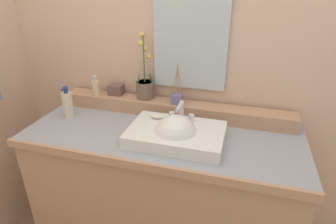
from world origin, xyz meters
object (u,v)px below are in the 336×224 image
reed_diffuser (177,98)px  lotion_bottle (68,104)px  soap_dispenser (96,87)px  sink_basin (176,135)px  potted_plant (145,85)px  trinket_box (116,90)px  soap_bar (157,116)px

reed_diffuser → lotion_bottle: (-0.63, -0.20, -0.04)m
soap_dispenser → reed_diffuser: bearing=0.4°
soap_dispenser → lotion_bottle: (-0.09, -0.19, -0.05)m
sink_basin → lotion_bottle: 0.70m
soap_dispenser → reed_diffuser: size_ratio=0.53×
potted_plant → trinket_box: (-0.20, 0.00, -0.05)m
potted_plant → lotion_bottle: 0.48m
potted_plant → reed_diffuser: (0.21, -0.03, -0.05)m
trinket_box → lotion_bottle: bearing=-135.1°
reed_diffuser → potted_plant: bearing=171.8°
reed_diffuser → sink_basin: bearing=-76.6°
soap_bar → potted_plant: size_ratio=0.17×
reed_diffuser → trinket_box: bearing=175.4°
sink_basin → trinket_box: bearing=146.3°
trinket_box → lotion_bottle: 0.31m
soap_dispenser → lotion_bottle: 0.22m
sink_basin → trinket_box: (-0.49, 0.32, 0.08)m
trinket_box → reed_diffuser: bearing=-7.4°
soap_bar → lotion_bottle: lotion_bottle is taller
sink_basin → trinket_box: sink_basin is taller
soap_bar → trinket_box: size_ratio=0.77×
soap_dispenser → reed_diffuser: (0.54, 0.00, -0.02)m
reed_diffuser → lotion_bottle: reed_diffuser is taller
soap_dispenser → trinket_box: bearing=17.1°
sink_basin → potted_plant: potted_plant is taller
potted_plant → lotion_bottle: size_ratio=2.07×
soap_dispenser → potted_plant: bearing=6.0°
soap_bar → lotion_bottle: bearing=-179.7°
trinket_box → sink_basin: bearing=-36.5°
sink_basin → soap_bar: size_ratio=7.02×
sink_basin → soap_bar: sink_basin is taller
reed_diffuser → soap_bar: bearing=-108.8°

